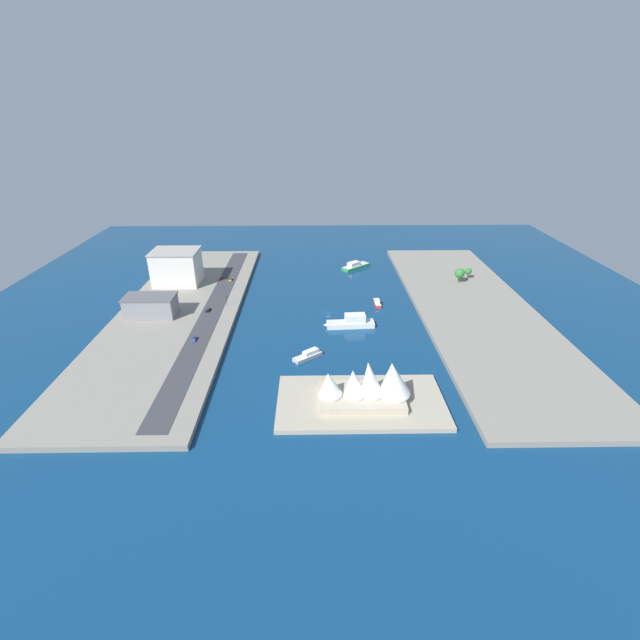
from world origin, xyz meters
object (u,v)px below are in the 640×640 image
(hotel_broad_white, at_px, (177,267))
(opera_landmark, at_px, (368,385))
(tugboat_red, at_px, (377,303))
(yacht_sleek_gray, at_px, (308,355))
(ferry_white_commuter, at_px, (351,322))
(warehouse_low_gray, at_px, (151,306))
(pickup_red, at_px, (221,278))
(ferry_green_doubledeck, at_px, (355,266))
(suv_black, at_px, (208,310))
(traffic_light_waterfront, at_px, (226,299))
(hatchback_blue, at_px, (194,339))
(taxi_yellow_cab, at_px, (230,280))

(hotel_broad_white, distance_m, opera_landmark, 179.31)
(tugboat_red, height_order, yacht_sleek_gray, tugboat_red)
(ferry_white_commuter, distance_m, hotel_broad_white, 131.68)
(warehouse_low_gray, xyz_separation_m, pickup_red, (-29.01, -61.13, -5.29))
(ferry_green_doubledeck, distance_m, pickup_red, 101.86)
(warehouse_low_gray, height_order, suv_black, warehouse_low_gray)
(hotel_broad_white, xyz_separation_m, warehouse_low_gray, (1.25, 52.95, -5.48))
(yacht_sleek_gray, relative_size, opera_landmark, 0.39)
(yacht_sleek_gray, bearing_deg, ferry_green_doubledeck, -104.60)
(ferry_green_doubledeck, relative_size, tugboat_red, 1.63)
(ferry_white_commuter, xyz_separation_m, traffic_light_waterfront, (74.54, -25.20, 4.18))
(ferry_green_doubledeck, distance_m, warehouse_low_gray, 155.45)
(yacht_sleek_gray, height_order, pickup_red, pickup_red)
(opera_landmark, bearing_deg, hatchback_blue, -32.12)
(hatchback_blue, xyz_separation_m, suv_black, (0.57, -37.04, -0.05))
(ferry_green_doubledeck, height_order, pickup_red, ferry_green_doubledeck)
(pickup_red, bearing_deg, ferry_white_commuter, 140.09)
(tugboat_red, bearing_deg, hotel_broad_white, -13.97)
(tugboat_red, height_order, warehouse_low_gray, warehouse_low_gray)
(ferry_green_doubledeck, relative_size, yacht_sleek_gray, 1.51)
(suv_black, bearing_deg, pickup_red, -87.71)
(opera_landmark, bearing_deg, yacht_sleek_gray, -57.17)
(ferry_green_doubledeck, bearing_deg, opera_landmark, 86.56)
(ferry_green_doubledeck, distance_m, hotel_broad_white, 131.37)
(ferry_white_commuter, height_order, opera_landmark, opera_landmark)
(taxi_yellow_cab, bearing_deg, ferry_white_commuter, 139.35)
(ferry_green_doubledeck, height_order, tugboat_red, ferry_green_doubledeck)
(taxi_yellow_cab, bearing_deg, pickup_red, -30.48)
(warehouse_low_gray, relative_size, taxi_yellow_cab, 5.58)
(opera_landmark, bearing_deg, traffic_light_waterfront, -52.61)
(yacht_sleek_gray, distance_m, pickup_red, 123.96)
(hotel_broad_white, height_order, suv_black, hotel_broad_white)
(tugboat_red, bearing_deg, opera_landmark, 80.17)
(ferry_green_doubledeck, distance_m, yacht_sleek_gray, 140.21)
(warehouse_low_gray, xyz_separation_m, hatchback_blue, (-31.80, 31.48, -5.19))
(suv_black, height_order, traffic_light_waterfront, traffic_light_waterfront)
(warehouse_low_gray, distance_m, traffic_light_waterfront, 43.40)
(tugboat_red, distance_m, pickup_red, 113.20)
(tugboat_red, relative_size, hotel_broad_white, 0.45)
(ferry_green_doubledeck, height_order, ferry_white_commuter, ferry_white_commuter)
(yacht_sleek_gray, relative_size, suv_black, 2.93)
(tugboat_red, xyz_separation_m, pickup_red, (105.36, -41.31, 2.17))
(ferry_green_doubledeck, relative_size, traffic_light_waterfront, 3.52)
(yacht_sleek_gray, bearing_deg, pickup_red, -59.77)
(tugboat_red, bearing_deg, hatchback_blue, 26.57)
(hotel_broad_white, bearing_deg, warehouse_low_gray, 88.65)
(yacht_sleek_gray, distance_m, hotel_broad_white, 134.44)
(hatchback_blue, bearing_deg, yacht_sleek_gray, 166.35)
(traffic_light_waterfront, bearing_deg, warehouse_low_gray, 18.69)
(suv_black, distance_m, opera_landmark, 124.04)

